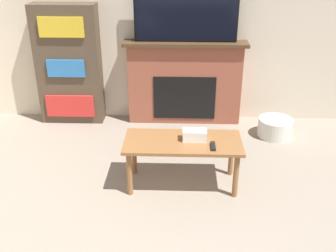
% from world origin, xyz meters
% --- Properties ---
extents(wall_back, '(6.97, 0.06, 2.70)m').
position_xyz_m(wall_back, '(0.00, 4.25, 1.35)').
color(wall_back, beige).
rests_on(wall_back, ground_plane).
extents(fireplace, '(1.50, 0.28, 1.03)m').
position_xyz_m(fireplace, '(0.27, 4.11, 0.52)').
color(fireplace, brown).
rests_on(fireplace, ground_plane).
extents(tv, '(1.21, 0.03, 0.66)m').
position_xyz_m(tv, '(0.27, 4.09, 1.36)').
color(tv, black).
rests_on(tv, fireplace).
extents(coffee_table, '(1.08, 0.49, 0.47)m').
position_xyz_m(coffee_table, '(0.25, 2.64, 0.40)').
color(coffee_table, brown).
rests_on(coffee_table, ground_plane).
extents(tissue_box, '(0.22, 0.12, 0.10)m').
position_xyz_m(tissue_box, '(0.36, 2.66, 0.52)').
color(tissue_box, white).
rests_on(tissue_box, coffee_table).
extents(remote_control, '(0.04, 0.15, 0.02)m').
position_xyz_m(remote_control, '(0.52, 2.53, 0.48)').
color(remote_control, black).
rests_on(remote_control, coffee_table).
extents(bookshelf, '(0.78, 0.29, 1.47)m').
position_xyz_m(bookshelf, '(-1.16, 4.09, 0.73)').
color(bookshelf, '#4C3D2D').
rests_on(bookshelf, ground_plane).
extents(storage_basket, '(0.40, 0.40, 0.22)m').
position_xyz_m(storage_basket, '(1.35, 3.70, 0.11)').
color(storage_basket, silver).
rests_on(storage_basket, ground_plane).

